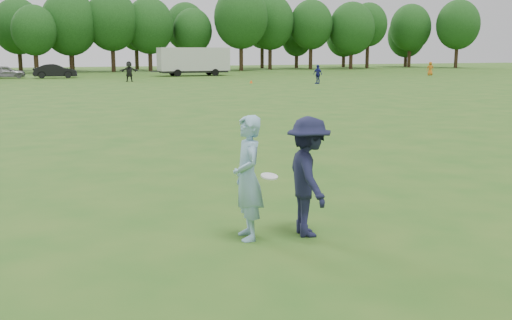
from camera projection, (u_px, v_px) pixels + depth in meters
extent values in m
plane|color=#275919|center=(264.00, 246.00, 9.30)|extent=(200.00, 200.00, 0.00)
imported|color=#84B1CC|center=(248.00, 178.00, 9.52)|extent=(0.56, 0.78, 2.00)
imported|color=#181A35|center=(308.00, 177.00, 9.71)|extent=(0.92, 1.37, 1.96)
imported|color=navy|center=(318.00, 74.00, 52.76)|extent=(0.74, 1.07, 1.68)
imported|color=orange|center=(430.00, 69.00, 69.40)|extent=(0.93, 0.82, 1.60)
imported|color=black|center=(129.00, 71.00, 56.18)|extent=(1.85, 0.85, 1.92)
imported|color=gray|center=(5.00, 72.00, 62.54)|extent=(4.05, 1.82, 1.35)
imported|color=black|center=(55.00, 71.00, 63.18)|extent=(4.54, 1.85, 1.46)
cone|color=#FF530D|center=(251.00, 82.00, 53.73)|extent=(0.28, 0.28, 0.30)
cylinder|color=white|center=(269.00, 176.00, 9.30)|extent=(0.30, 0.30, 0.09)
cube|color=silver|center=(193.00, 59.00, 68.35)|extent=(8.00, 2.50, 2.60)
cube|color=black|center=(194.00, 71.00, 68.61)|extent=(7.60, 2.30, 0.25)
cylinder|color=black|center=(178.00, 73.00, 66.70)|extent=(0.80, 0.25, 0.80)
cylinder|color=black|center=(172.00, 72.00, 68.99)|extent=(0.80, 0.25, 0.80)
cylinder|color=black|center=(215.00, 72.00, 68.26)|extent=(0.80, 0.25, 0.80)
cylinder|color=black|center=(209.00, 72.00, 70.56)|extent=(0.80, 0.25, 0.80)
cube|color=#333333|center=(156.00, 72.00, 67.04)|extent=(1.20, 0.15, 0.12)
cylinder|color=#332114|center=(36.00, 61.00, 75.10)|extent=(0.56, 0.56, 3.01)
ellipsoid|color=#173D14|center=(34.00, 30.00, 74.40)|extent=(5.46, 5.46, 6.28)
cylinder|color=#332114|center=(71.00, 60.00, 78.84)|extent=(0.56, 0.56, 3.23)
ellipsoid|color=#173D14|center=(69.00, 23.00, 77.98)|extent=(7.29, 7.29, 8.38)
cylinder|color=#332114|center=(113.00, 58.00, 80.62)|extent=(0.56, 0.56, 3.77)
ellipsoid|color=#173D14|center=(112.00, 21.00, 79.74)|extent=(6.95, 6.95, 8.00)
cylinder|color=#332114|center=(150.00, 59.00, 83.02)|extent=(0.56, 0.56, 3.33)
ellipsoid|color=#173D14|center=(149.00, 26.00, 82.20)|extent=(6.71, 6.71, 7.71)
cylinder|color=#332114|center=(193.00, 59.00, 85.46)|extent=(0.56, 0.56, 3.22)
ellipsoid|color=#173D14|center=(193.00, 31.00, 84.74)|extent=(5.54, 5.54, 6.37)
cylinder|color=#332114|center=(241.00, 56.00, 84.90)|extent=(0.56, 0.56, 4.15)
ellipsoid|color=#173D14|center=(241.00, 18.00, 83.93)|extent=(7.59, 7.59, 8.73)
cylinder|color=#332114|center=(270.00, 56.00, 90.24)|extent=(0.56, 0.56, 3.95)
ellipsoid|color=#173D14|center=(270.00, 22.00, 89.33)|extent=(7.16, 7.16, 8.24)
cylinder|color=#332114|center=(311.00, 56.00, 91.15)|extent=(0.56, 0.56, 3.90)
ellipsoid|color=#173D14|center=(311.00, 25.00, 90.29)|extent=(6.49, 6.49, 7.46)
cylinder|color=#332114|center=(351.00, 59.00, 92.33)|extent=(0.56, 0.56, 3.16)
ellipsoid|color=#173D14|center=(352.00, 28.00, 91.50)|extent=(6.99, 6.99, 8.04)
cylinder|color=#332114|center=(367.00, 55.00, 96.01)|extent=(0.56, 0.56, 4.29)
ellipsoid|color=#173D14|center=(368.00, 25.00, 95.15)|extent=(6.02, 6.02, 6.93)
cylinder|color=#332114|center=(409.00, 56.00, 100.75)|extent=(0.56, 0.56, 3.68)
ellipsoid|color=#173D14|center=(411.00, 28.00, 99.88)|extent=(6.78, 6.78, 7.80)
cylinder|color=#332114|center=(456.00, 56.00, 97.33)|extent=(0.56, 0.56, 3.96)
ellipsoid|color=#173D14|center=(458.00, 25.00, 96.43)|extent=(6.93, 6.93, 7.96)
cylinder|color=#332114|center=(20.00, 59.00, 84.22)|extent=(0.56, 0.56, 3.28)
ellipsoid|color=#173D14|center=(18.00, 26.00, 83.39)|extent=(6.78, 6.78, 7.79)
cylinder|color=#332114|center=(72.00, 60.00, 85.28)|extent=(0.56, 0.56, 3.11)
ellipsoid|color=#173D14|center=(71.00, 32.00, 84.58)|extent=(5.34, 5.34, 6.14)
cylinder|color=#332114|center=(137.00, 58.00, 89.89)|extent=(0.56, 0.56, 3.50)
ellipsoid|color=#173D14|center=(136.00, 32.00, 89.20)|extent=(4.82, 4.82, 5.54)
cylinder|color=#332114|center=(186.00, 56.00, 93.17)|extent=(0.56, 0.56, 3.80)
ellipsoid|color=#173D14|center=(185.00, 26.00, 92.33)|extent=(6.34, 6.34, 7.29)
cylinder|color=#332114|center=(262.00, 56.00, 95.85)|extent=(0.56, 0.56, 3.84)
ellipsoid|color=#173D14|center=(262.00, 30.00, 95.10)|extent=(5.09, 5.09, 5.86)
cylinder|color=#332114|center=(296.00, 60.00, 96.86)|extent=(0.56, 0.56, 2.58)
ellipsoid|color=#173D14|center=(297.00, 39.00, 96.25)|extent=(4.86, 4.86, 5.59)
cylinder|color=#332114|center=(343.00, 59.00, 101.54)|extent=(0.56, 0.56, 2.62)
ellipsoid|color=#173D14|center=(344.00, 36.00, 100.82)|extent=(6.11, 6.11, 7.02)
cylinder|color=#332114|center=(406.00, 59.00, 104.43)|extent=(0.56, 0.56, 2.54)
ellipsoid|color=#173D14|center=(407.00, 36.00, 103.69)|extent=(6.47, 6.47, 7.44)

